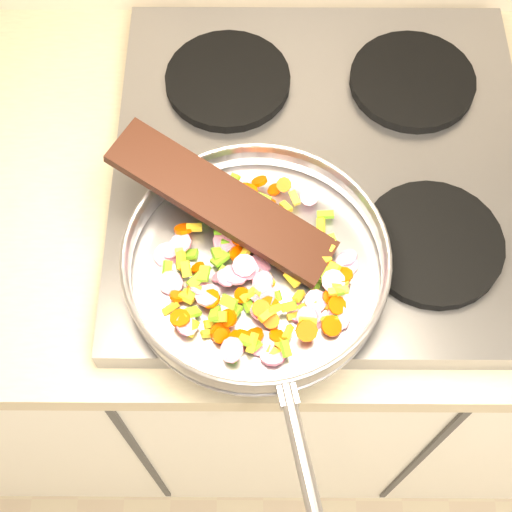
{
  "coord_description": "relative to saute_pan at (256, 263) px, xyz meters",
  "views": [
    {
      "loc": [
        -0.79,
        1.07,
        1.79
      ],
      "look_at": [
        -0.8,
        1.48,
        1.0
      ],
      "focal_mm": 50.0,
      "sensor_mm": 36.0,
      "label": 1
    }
  ],
  "objects": [
    {
      "name": "grate_fr",
      "position": [
        0.24,
        0.05,
        -0.04
      ],
      "size": [
        0.19,
        0.19,
        0.02
      ],
      "primitive_type": "cylinder",
      "color": "black",
      "rests_on": "cooktop"
    },
    {
      "name": "grate_bl",
      "position": [
        -0.04,
        0.33,
        -0.04
      ],
      "size": [
        0.19,
        0.19,
        0.02
      ],
      "primitive_type": "cylinder",
      "color": "black",
      "rests_on": "cooktop"
    },
    {
      "name": "wooden_spatula",
      "position": [
        -0.04,
        0.07,
        0.03
      ],
      "size": [
        0.3,
        0.21,
        0.08
      ],
      "primitive_type": "cube",
      "rotation": [
        0.0,
        -0.21,
        2.63
      ],
      "color": "black",
      "rests_on": "saute_pan"
    },
    {
      "name": "vegetable_heap",
      "position": [
        -0.0,
        -0.01,
        -0.01
      ],
      "size": [
        0.27,
        0.27,
        0.05
      ],
      "color": "#CC1364",
      "rests_on": "saute_pan"
    },
    {
      "name": "saute_pan",
      "position": [
        0.0,
        0.0,
        0.0
      ],
      "size": [
        0.37,
        0.54,
        0.05
      ],
      "rotation": [
        0.0,
        0.0,
        0.21
      ],
      "color": "#9E9EA5",
      "rests_on": "grate_fl"
    },
    {
      "name": "grate_fl",
      "position": [
        -0.04,
        0.05,
        -0.04
      ],
      "size": [
        0.19,
        0.19,
        0.02
      ],
      "primitive_type": "cylinder",
      "color": "black",
      "rests_on": "cooktop"
    },
    {
      "name": "grate_br",
      "position": [
        0.24,
        0.33,
        -0.04
      ],
      "size": [
        0.19,
        0.19,
        0.02
      ],
      "primitive_type": "cylinder",
      "color": "black",
      "rests_on": "cooktop"
    },
    {
      "name": "cooktop",
      "position": [
        0.1,
        0.19,
        -0.06
      ],
      "size": [
        0.6,
        0.6,
        0.04
      ],
      "primitive_type": "cube",
      "color": "#939399",
      "rests_on": "counter_top"
    }
  ]
}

